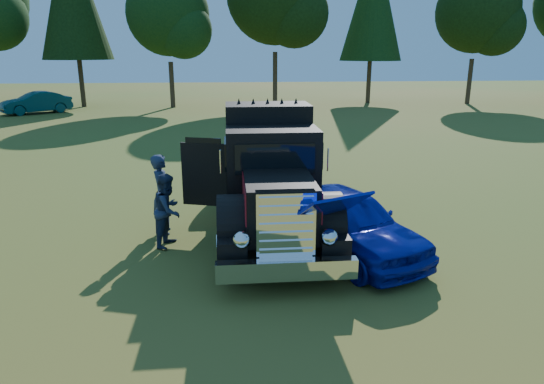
{
  "coord_description": "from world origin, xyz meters",
  "views": [
    {
      "loc": [
        0.3,
        -8.99,
        4.26
      ],
      "look_at": [
        1.21,
        1.28,
        1.23
      ],
      "focal_mm": 32.0,
      "sensor_mm": 36.0,
      "label": 1
    }
  ],
  "objects": [
    {
      "name": "spectator_near",
      "position": [
        -1.33,
        2.24,
        0.97
      ],
      "size": [
        0.55,
        0.76,
        1.93
      ],
      "primitive_type": "imported",
      "rotation": [
        0.0,
        0.0,
        1.7
      ],
      "color": "#1C2542",
      "rests_on": "ground"
    },
    {
      "name": "spectator_far",
      "position": [
        -1.1,
        1.43,
        0.83
      ],
      "size": [
        0.84,
        0.96,
        1.66
      ],
      "primitive_type": "imported",
      "rotation": [
        0.0,
        0.0,
        1.27
      ],
      "color": "#1C2541",
      "rests_on": "ground"
    },
    {
      "name": "ground",
      "position": [
        0.0,
        0.0,
        0.0
      ],
      "size": [
        120.0,
        120.0,
        0.0
      ],
      "primitive_type": "plane",
      "color": "#305D1B",
      "rests_on": "ground"
    },
    {
      "name": "diamond_t_truck",
      "position": [
        1.24,
        2.06,
        1.28
      ],
      "size": [
        3.34,
        7.16,
        3.0
      ],
      "color": "black",
      "rests_on": "ground"
    },
    {
      "name": "hotrod_coupe",
      "position": [
        2.75,
        0.65,
        0.72
      ],
      "size": [
        3.28,
        4.51,
        1.89
      ],
      "color": "#0A08B6",
      "rests_on": "ground"
    },
    {
      "name": "distant_teal_car",
      "position": [
        -13.07,
        26.46,
        0.75
      ],
      "size": [
        4.59,
        3.93,
        1.49
      ],
      "primitive_type": "imported",
      "rotation": [
        0.0,
        0.0,
        -0.94
      ],
      "color": "#0A3C3D",
      "rests_on": "ground"
    }
  ]
}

